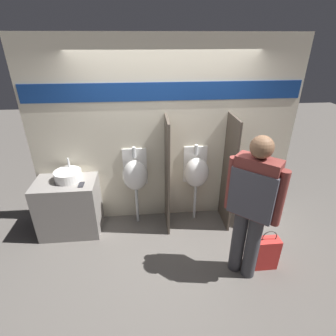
{
  "coord_description": "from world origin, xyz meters",
  "views": [
    {
      "loc": [
        -0.3,
        -2.98,
        2.65
      ],
      "look_at": [
        0.0,
        0.17,
        1.05
      ],
      "focal_mm": 28.0,
      "sensor_mm": 36.0,
      "label": 1
    }
  ],
  "objects_px": {
    "sink_basin": "(68,175)",
    "urinal_near_counter": "(135,175)",
    "cell_phone": "(81,185)",
    "shopping_bag": "(266,253)",
    "toilet": "(254,205)",
    "urinal_far": "(196,172)",
    "person_in_vest": "(252,201)"
  },
  "relations": [
    {
      "from": "urinal_near_counter",
      "to": "urinal_far",
      "type": "distance_m",
      "value": 0.91
    },
    {
      "from": "cell_phone",
      "to": "urinal_far",
      "type": "relative_size",
      "value": 0.11
    },
    {
      "from": "person_in_vest",
      "to": "urinal_near_counter",
      "type": "bearing_deg",
      "value": 0.69
    },
    {
      "from": "sink_basin",
      "to": "urinal_near_counter",
      "type": "distance_m",
      "value": 0.94
    },
    {
      "from": "cell_phone",
      "to": "toilet",
      "type": "height_order",
      "value": "cell_phone"
    },
    {
      "from": "urinal_far",
      "to": "toilet",
      "type": "bearing_deg",
      "value": -10.06
    },
    {
      "from": "sink_basin",
      "to": "cell_phone",
      "type": "xyz_separation_m",
      "value": [
        0.2,
        -0.17,
        -0.06
      ]
    },
    {
      "from": "sink_basin",
      "to": "toilet",
      "type": "bearing_deg",
      "value": -1.67
    },
    {
      "from": "cell_phone",
      "to": "shopping_bag",
      "type": "distance_m",
      "value": 2.56
    },
    {
      "from": "cell_phone",
      "to": "urinal_near_counter",
      "type": "xyz_separation_m",
      "value": [
        0.72,
        0.25,
        -0.02
      ]
    },
    {
      "from": "sink_basin",
      "to": "urinal_far",
      "type": "xyz_separation_m",
      "value": [
        1.84,
        0.08,
        -0.08
      ]
    },
    {
      "from": "shopping_bag",
      "to": "person_in_vest",
      "type": "bearing_deg",
      "value": -172.15
    },
    {
      "from": "toilet",
      "to": "shopping_bag",
      "type": "distance_m",
      "value": 0.95
    },
    {
      "from": "sink_basin",
      "to": "urinal_near_counter",
      "type": "bearing_deg",
      "value": 5.0
    },
    {
      "from": "urinal_near_counter",
      "to": "cell_phone",
      "type": "bearing_deg",
      "value": -161.13
    },
    {
      "from": "urinal_near_counter",
      "to": "urinal_far",
      "type": "height_order",
      "value": "same"
    },
    {
      "from": "urinal_near_counter",
      "to": "shopping_bag",
      "type": "xyz_separation_m",
      "value": [
        1.62,
        -1.09,
        -0.6
      ]
    },
    {
      "from": "cell_phone",
      "to": "person_in_vest",
      "type": "height_order",
      "value": "person_in_vest"
    },
    {
      "from": "toilet",
      "to": "person_in_vest",
      "type": "height_order",
      "value": "person_in_vest"
    },
    {
      "from": "person_in_vest",
      "to": "cell_phone",
      "type": "bearing_deg",
      "value": 18.13
    },
    {
      "from": "toilet",
      "to": "person_in_vest",
      "type": "xyz_separation_m",
      "value": [
        -0.52,
        -0.97,
        0.75
      ]
    },
    {
      "from": "urinal_far",
      "to": "shopping_bag",
      "type": "distance_m",
      "value": 1.43
    },
    {
      "from": "cell_phone",
      "to": "toilet",
      "type": "relative_size",
      "value": 0.17
    },
    {
      "from": "toilet",
      "to": "urinal_far",
      "type": "bearing_deg",
      "value": 169.94
    },
    {
      "from": "sink_basin",
      "to": "shopping_bag",
      "type": "relative_size",
      "value": 0.66
    },
    {
      "from": "sink_basin",
      "to": "urinal_near_counter",
      "type": "xyz_separation_m",
      "value": [
        0.93,
        0.08,
        -0.08
      ]
    },
    {
      "from": "urinal_near_counter",
      "to": "person_in_vest",
      "type": "relative_size",
      "value": 0.69
    },
    {
      "from": "urinal_far",
      "to": "urinal_near_counter",
      "type": "bearing_deg",
      "value": 180.0
    },
    {
      "from": "urinal_far",
      "to": "person_in_vest",
      "type": "relative_size",
      "value": 0.69
    },
    {
      "from": "urinal_far",
      "to": "toilet",
      "type": "distance_m",
      "value": 1.07
    },
    {
      "from": "shopping_bag",
      "to": "cell_phone",
      "type": "bearing_deg",
      "value": 160.22
    },
    {
      "from": "cell_phone",
      "to": "urinal_far",
      "type": "height_order",
      "value": "urinal_far"
    }
  ]
}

